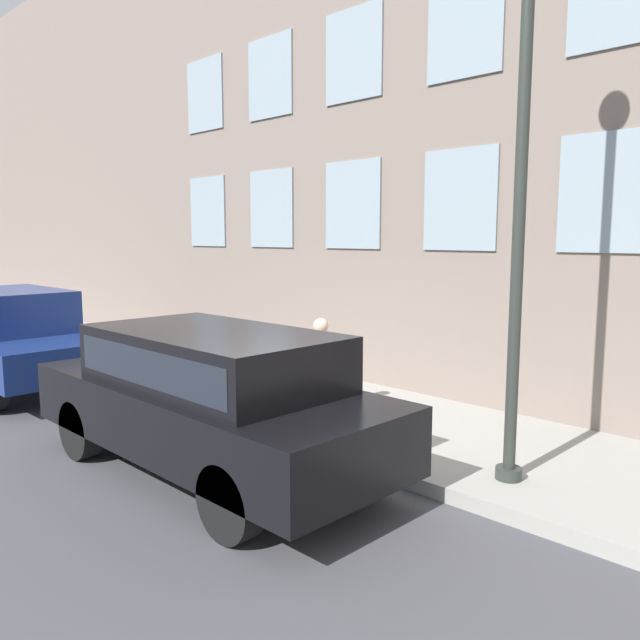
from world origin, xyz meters
name	(u,v)px	position (x,y,z in m)	size (l,w,h in m)	color
ground_plane	(263,439)	(0.00, 0.00, 0.00)	(80.00, 80.00, 0.00)	#47474C
sidewalk	(339,411)	(1.44, 0.00, 0.08)	(2.88, 60.00, 0.16)	#9E9B93
building_facade	(411,90)	(3.03, 0.00, 4.81)	(0.33, 40.00, 9.63)	gray
fire_hydrant	(319,400)	(0.55, -0.48, 0.50)	(0.28, 0.41, 0.68)	#2D7260
person	(321,355)	(1.10, 0.03, 0.95)	(0.32, 0.21, 1.31)	#726651
parked_truck_black_near	(209,391)	(-1.15, -0.48, 0.93)	(1.80, 4.64, 1.61)	black
parked_car_navy_far	(8,332)	(-1.20, 5.39, 0.95)	(1.84, 4.94, 1.68)	black
street_lamp	(524,97)	(0.65, -3.08, 3.88)	(0.36, 0.36, 6.05)	#2D332D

